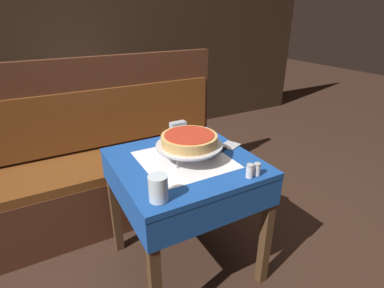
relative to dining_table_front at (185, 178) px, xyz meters
The scene contains 13 objects.
ground_plane 0.62m from the dining_table_front, ahead, with size 14.00×14.00×0.00m, color #382319.
dining_table_front is the anchor object (origin of this frame).
dining_table_rear 1.66m from the dining_table_front, 94.98° to the left, with size 0.79×0.79×0.72m.
booth_bench 0.82m from the dining_table_front, 103.38° to the left, with size 1.77×0.53×1.16m.
back_wall_panel 2.34m from the dining_table_front, 90.00° to the left, with size 6.00×0.04×2.40m, color black.
pizza_pan_stand 0.19m from the dining_table_front, 19.19° to the right, with size 0.35×0.35×0.09m.
deep_dish_pizza 0.23m from the dining_table_front, 19.19° to the right, with size 0.29×0.29×0.05m.
pizza_server 0.28m from the dining_table_front, ahead, with size 0.27×0.16×0.01m.
water_glass_near 0.42m from the dining_table_front, 134.02° to the right, with size 0.08×0.08×0.11m.
salt_shaker 0.39m from the dining_table_front, 59.68° to the right, with size 0.04×0.04×0.07m.
pepper_shaker 0.41m from the dining_table_front, 54.12° to the right, with size 0.03×0.03×0.06m.
napkin_holder 0.37m from the dining_table_front, 69.23° to the left, with size 0.10×0.05×0.09m.
condiment_caddy 1.59m from the dining_table_front, 92.31° to the left, with size 0.11×0.11×0.15m.
Camera 1 is at (-0.65, -1.26, 1.46)m, focal length 28.00 mm.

